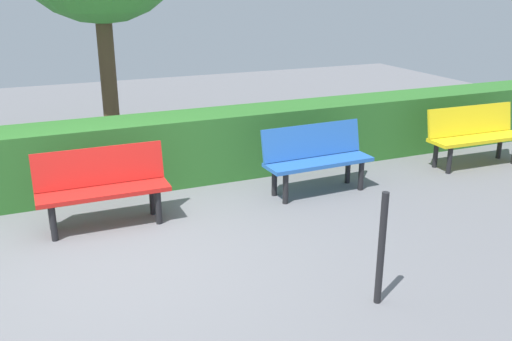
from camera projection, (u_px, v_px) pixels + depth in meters
name	position (u px, v px, depth m)	size (l,w,h in m)	color
ground_plane	(121.00, 257.00, 5.46)	(21.07, 21.07, 0.00)	slate
bench_yellow	(474.00, 133.00, 8.12)	(1.52, 0.51, 0.86)	yellow
bench_blue	(316.00, 156.00, 7.06)	(1.43, 0.51, 0.86)	blue
bench_red	(102.00, 184.00, 6.07)	(1.42, 0.47, 0.86)	red
hedge_row	(184.00, 148.00, 7.49)	(17.07, 0.74, 0.90)	#2D6B28
railing_post_mid	(381.00, 249.00, 4.54)	(0.06, 0.06, 1.00)	black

